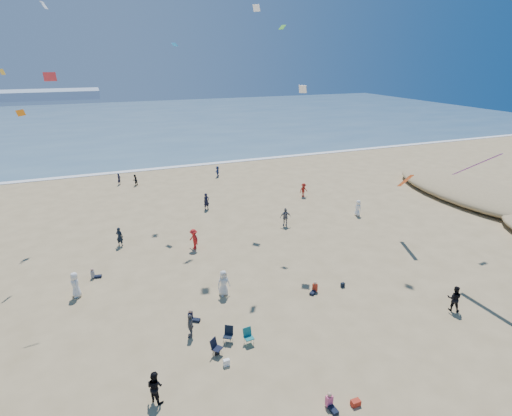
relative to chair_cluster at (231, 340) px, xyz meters
name	(u,v)px	position (x,y,z in m)	size (l,w,h in m)	color
ground	(276,379)	(1.40, -3.25, -0.50)	(220.00, 220.00, 0.00)	tan
ocean	(127,122)	(1.40, 91.75, -0.47)	(220.00, 100.00, 0.06)	#476B84
surf_line	(154,169)	(1.40, 41.75, -0.46)	(220.00, 1.20, 0.08)	white
standing_flyers	(231,231)	(4.48, 13.89, 0.38)	(28.29, 38.81, 1.91)	white
seated_group	(255,331)	(1.59, 0.33, -0.08)	(15.89, 22.76, 0.84)	white
chair_cluster	(231,340)	(0.00, 0.00, 0.00)	(2.75, 1.64, 1.00)	black
white_tote	(227,363)	(-0.73, -1.33, -0.30)	(0.35, 0.20, 0.40)	white
black_backpack	(216,351)	(-1.00, -0.27, -0.31)	(0.30, 0.22, 0.38)	black
cooler	(356,403)	(4.33, -6.20, -0.35)	(0.45, 0.30, 0.30)	#B42B19
navy_bag	(343,285)	(9.67, 3.20, -0.33)	(0.28, 0.18, 0.34)	black
kites_aloft	(321,80)	(10.21, 8.87, 13.81)	(43.59, 41.73, 29.44)	#7F1D94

